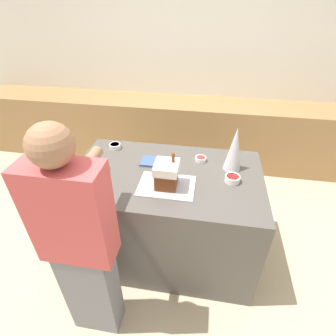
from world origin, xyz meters
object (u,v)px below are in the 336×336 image
Objects in this scene: baking_tray at (167,186)px; candy_bowl_near_tray_left at (115,146)px; candy_bowl_far_left at (232,179)px; candy_bowl_far_right at (201,159)px; person at (81,246)px; cookbook at (151,162)px; candy_bowl_beside_tree at (102,166)px; gingerbread_house at (167,174)px; decorative_tree at (234,149)px.

candy_bowl_near_tray_left reaches higher than baking_tray.
candy_bowl_far_left is 1.22× the size of candy_bowl_far_right.
baking_tray is at bearing 54.32° from person.
candy_bowl_far_right is 0.55× the size of cookbook.
candy_bowl_beside_tree is 0.76m from person.
candy_bowl_far_left reaches higher than candy_bowl_near_tray_left.
person is (-0.67, -1.01, -0.07)m from candy_bowl_far_right.
decorative_tree is at bearing 33.10° from gingerbread_house.
candy_bowl_far_right is at bearing 18.38° from candy_bowl_beside_tree.
candy_bowl_beside_tree is (0.01, -0.35, 0.00)m from candy_bowl_near_tray_left.
decorative_tree is at bearing 10.09° from candy_bowl_beside_tree.
baking_tray is at bearing -145.64° from gingerbread_house.
cookbook is (0.38, 0.17, -0.02)m from candy_bowl_beside_tree.
candy_bowl_near_tray_left is 0.06× the size of person.
baking_tray is 4.49× the size of candy_bowl_far_right.
baking_tray is 4.07× the size of candy_bowl_near_tray_left.
cookbook is (0.39, -0.19, -0.01)m from candy_bowl_near_tray_left.
candy_bowl_far_left reaches higher than baking_tray.
decorative_tree is at bearing 33.11° from baking_tray.
cookbook is at bearing -25.74° from candy_bowl_near_tray_left.
person is (-0.93, -0.93, -0.24)m from decorative_tree.
decorative_tree is 2.17× the size of cookbook.
decorative_tree is at bearing 1.98° from cookbook.
candy_bowl_far_left reaches higher than cookbook.
candy_bowl_far_right is 0.06× the size of person.
decorative_tree is 3.98× the size of candy_bowl_beside_tree.
decorative_tree reaches higher than gingerbread_house.
baking_tray is at bearing -58.06° from cookbook.
candy_bowl_near_tray_left is 1.11m from person.
candy_bowl_far_right is (0.24, 0.40, 0.02)m from baking_tray.
candy_bowl_far_right is (-0.26, 0.26, -0.01)m from candy_bowl_far_left.
gingerbread_house is at bearing -120.28° from candy_bowl_far_right.
gingerbread_house reaches higher than candy_bowl_beside_tree.
person is at bearing -141.32° from candy_bowl_far_left.
baking_tray is 1.13× the size of decorative_tree.
candy_bowl_far_left reaches higher than candy_bowl_far_right.
candy_bowl_far_right is at bearing 13.45° from cookbook.
person reaches higher than gingerbread_house.
person reaches higher than cookbook.
baking_tray is at bearing -13.28° from candy_bowl_beside_tree.
candy_bowl_far_right is at bearing 56.39° from person.
candy_bowl_far_right reaches higher than baking_tray.
cookbook is (-0.42, -0.10, -0.01)m from candy_bowl_far_right.
gingerbread_house is 2.59× the size of candy_bowl_near_tray_left.
candy_bowl_beside_tree is at bearing -88.70° from candy_bowl_near_tray_left.
decorative_tree reaches higher than candy_bowl_beside_tree.
candy_bowl_far_right is (-0.26, 0.08, -0.17)m from decorative_tree.
candy_bowl_beside_tree is at bearing 166.72° from baking_tray.
gingerbread_house is (0.00, 0.00, 0.11)m from baking_tray.
candy_bowl_beside_tree is 0.42m from cookbook.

